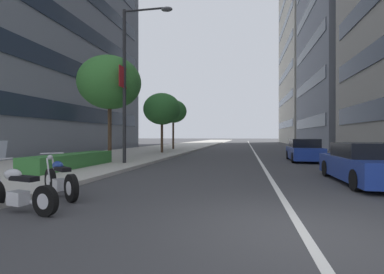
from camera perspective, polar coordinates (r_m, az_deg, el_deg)
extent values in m
plane|color=#3A3A3D|center=(5.06, 21.88, -17.79)|extent=(400.00, 400.00, 0.00)
cube|color=#B2ADA3|center=(36.03, -4.52, -2.23)|extent=(160.00, 8.74, 0.15)
cube|color=silver|center=(39.77, 12.09, -2.11)|extent=(110.00, 0.16, 0.01)
cylinder|color=black|center=(6.24, -27.78, -11.48)|extent=(0.25, 0.62, 0.61)
cylinder|color=silver|center=(6.24, -27.78, -11.48)|extent=(0.20, 0.32, 0.30)
cube|color=silver|center=(6.87, -31.98, -10.53)|extent=(0.34, 0.43, 0.28)
cube|color=black|center=(6.66, -31.10, -7.25)|extent=(0.36, 0.67, 0.10)
ellipsoid|color=#B2B2B7|center=(6.94, -32.78, -6.45)|extent=(0.34, 0.50, 0.24)
cylinder|color=silver|center=(7.45, -34.65, -7.20)|extent=(0.11, 0.32, 0.64)
cylinder|color=silver|center=(6.74, -29.61, -11.64)|extent=(0.24, 0.69, 0.16)
cylinder|color=black|center=(8.78, -26.99, -7.90)|extent=(0.49, 0.61, 0.66)
cylinder|color=silver|center=(8.78, -26.99, -7.90)|extent=(0.30, 0.34, 0.33)
cylinder|color=black|center=(7.30, -23.45, -9.54)|extent=(0.49, 0.61, 0.66)
cylinder|color=silver|center=(7.30, -23.45, -9.54)|extent=(0.30, 0.34, 0.33)
cube|color=silver|center=(8.04, -25.39, -8.77)|extent=(0.43, 0.46, 0.28)
cube|color=black|center=(7.81, -24.98, -5.94)|extent=(0.55, 0.65, 0.10)
ellipsoid|color=navy|center=(8.14, -25.76, -5.28)|extent=(0.46, 0.51, 0.24)
cylinder|color=silver|center=(8.65, -27.29, -5.98)|extent=(0.22, 0.28, 0.64)
cylinder|color=silver|center=(8.69, -26.40, -5.96)|extent=(0.22, 0.28, 0.64)
cylinder|color=silver|center=(8.56, -26.69, -3.00)|extent=(0.51, 0.38, 0.04)
sphere|color=silver|center=(8.74, -27.03, -3.72)|extent=(0.14, 0.14, 0.14)
cylinder|color=silver|center=(7.84, -23.76, -9.85)|extent=(0.48, 0.61, 0.16)
cube|color=navy|center=(10.92, 32.07, -5.40)|extent=(4.55, 1.84, 0.72)
cube|color=black|center=(10.81, 32.20, -2.28)|extent=(2.14, 1.68, 0.48)
cylinder|color=black|center=(12.11, 25.82, -5.79)|extent=(0.62, 0.22, 0.62)
cylinder|color=black|center=(12.63, 33.15, -5.55)|extent=(0.62, 0.22, 0.62)
cylinder|color=black|center=(9.26, 30.58, -7.62)|extent=(0.62, 0.22, 0.62)
cube|color=navy|center=(18.91, 21.93, -3.04)|extent=(4.22, 1.89, 0.73)
cube|color=black|center=(18.90, 21.92, -1.15)|extent=(2.30, 1.68, 0.52)
cylinder|color=black|center=(20.17, 19.09, -3.42)|extent=(0.63, 0.24, 0.62)
cylinder|color=black|center=(20.41, 23.51, -3.38)|extent=(0.63, 0.24, 0.62)
cylinder|color=black|center=(17.45, 20.08, -3.97)|extent=(0.63, 0.24, 0.62)
cylinder|color=black|center=(17.72, 25.17, -3.92)|extent=(0.63, 0.24, 0.62)
cylinder|color=#232326|center=(15.48, -13.67, 10.05)|extent=(0.18, 0.18, 8.15)
cylinder|color=#232326|center=(16.23, -9.54, 24.30)|extent=(0.10, 2.34, 0.10)
ellipsoid|color=slate|center=(15.86, -5.17, 24.57)|extent=(0.44, 0.60, 0.20)
cube|color=#B21E23|center=(15.25, -14.23, 11.91)|extent=(0.56, 0.03, 1.10)
cube|color=#B21E23|center=(15.88, -13.14, 11.45)|extent=(0.56, 0.03, 1.10)
cube|color=#337033|center=(13.84, -23.28, -4.42)|extent=(5.44, 1.10, 0.62)
cylinder|color=#473323|center=(16.91, -16.48, 0.75)|extent=(0.22, 0.22, 3.18)
ellipsoid|color=#387A33|center=(17.20, -16.49, 10.63)|extent=(3.63, 3.63, 3.09)
cylinder|color=#473323|center=(24.50, -6.17, -0.13)|extent=(0.22, 0.22, 2.59)
ellipsoid|color=#2D6B2D|center=(24.62, -6.17, 5.73)|extent=(3.24, 3.24, 2.76)
cylinder|color=#473323|center=(31.23, -3.86, 0.37)|extent=(0.22, 0.22, 3.08)
ellipsoid|color=#2D6B2D|center=(31.35, -3.86, 5.26)|extent=(3.01, 3.01, 2.56)
cube|color=#2D3842|center=(43.25, 22.69, 2.70)|extent=(17.52, 0.08, 1.50)
cube|color=#2D3842|center=(43.83, 22.70, 9.75)|extent=(17.52, 0.08, 1.50)
cube|color=#2D3842|center=(45.04, 22.71, 16.52)|extent=(17.52, 0.08, 1.50)
cube|color=#2D3842|center=(46.85, 22.71, 22.85)|extent=(17.52, 0.08, 1.50)
cube|color=#B7B2A3|center=(72.71, 25.37, 20.14)|extent=(24.27, 16.48, 52.89)
cube|color=#384756|center=(66.76, 18.46, 2.42)|extent=(21.84, 0.08, 1.50)
cube|color=#384756|center=(67.23, 18.46, 7.27)|extent=(21.84, 0.08, 1.50)
cube|color=#384756|center=(68.17, 18.46, 12.01)|extent=(21.84, 0.08, 1.50)
cube|color=#384756|center=(69.57, 18.47, 16.60)|extent=(21.84, 0.08, 1.50)
cube|color=#384756|center=(71.39, 18.47, 20.98)|extent=(21.84, 0.08, 1.50)
cube|color=#232D3D|center=(27.12, -22.48, 4.53)|extent=(26.69, 0.08, 1.50)
cube|color=#232D3D|center=(27.69, -22.48, 12.62)|extent=(26.69, 0.08, 1.50)
cube|color=#232D3D|center=(28.80, -22.49, 20.25)|extent=(26.69, 0.08, 1.50)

